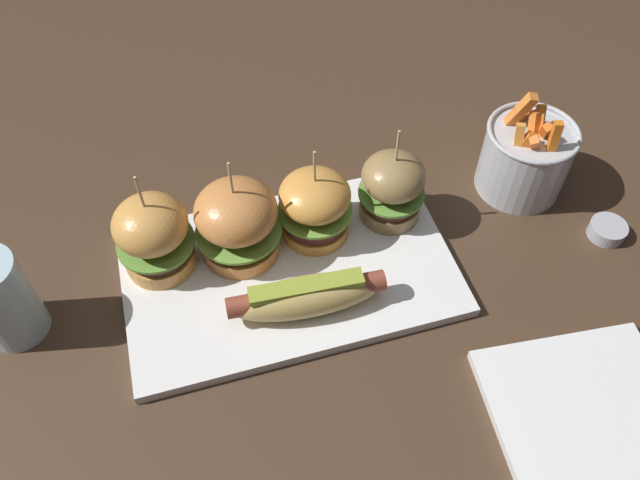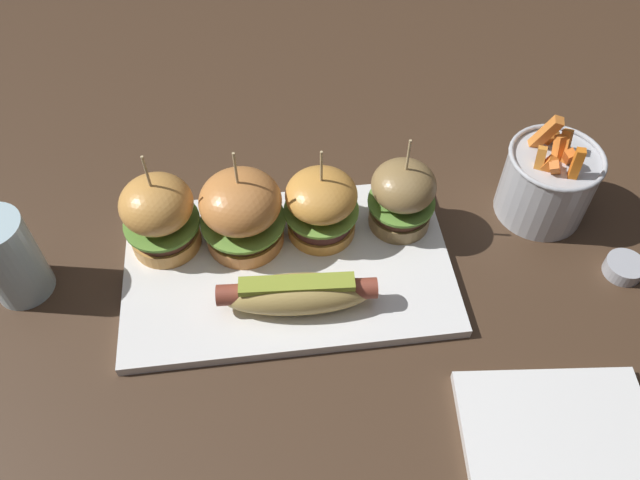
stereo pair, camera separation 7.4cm
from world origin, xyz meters
The scene contains 11 objects.
ground_plane centered at (0.00, 0.00, 0.00)m, with size 3.00×3.00×0.00m, color #422D1E.
platter_main centered at (0.00, 0.00, 0.01)m, with size 0.39×0.24×0.01m, color white.
hot_dog centered at (0.01, -0.06, 0.04)m, with size 0.18×0.06×0.05m.
slider_far_left centered at (-0.15, 0.05, 0.07)m, with size 0.09×0.09×0.15m.
slider_center_left centered at (-0.05, 0.04, 0.07)m, with size 0.10×0.10×0.15m.
slider_center_right centered at (0.05, 0.05, 0.06)m, with size 0.09×0.09×0.13m.
slider_far_right centered at (0.15, 0.05, 0.06)m, with size 0.08×0.08×0.14m.
fries_bucket centered at (0.34, 0.06, 0.05)m, with size 0.12×0.12×0.15m.
sauce_ramekin centered at (0.41, -0.05, 0.01)m, with size 0.05×0.05×0.02m.
side_plate centered at (0.25, -0.27, 0.01)m, with size 0.20×0.20×0.01m, color white.
water_glass centered at (-0.31, 0.01, 0.06)m, with size 0.07×0.07×0.12m, color silver.
Camera 1 is at (-0.09, -0.44, 0.63)m, focal length 35.56 mm.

